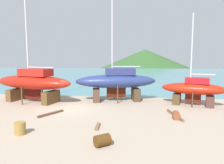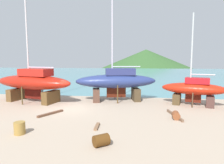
{
  "view_description": "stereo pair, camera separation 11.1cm",
  "coord_description": "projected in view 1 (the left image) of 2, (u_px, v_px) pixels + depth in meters",
  "views": [
    {
      "loc": [
        5.99,
        -17.38,
        4.54
      ],
      "look_at": [
        3.56,
        2.92,
        2.18
      ],
      "focal_mm": 31.7,
      "sensor_mm": 36.0,
      "label": 1
    },
    {
      "loc": [
        6.1,
        -17.37,
        4.54
      ],
      "look_at": [
        3.56,
        2.92,
        2.18
      ],
      "focal_mm": 31.7,
      "sensor_mm": 36.0,
      "label": 2
    }
  ],
  "objects": [
    {
      "name": "sea_water",
      "position": [
        116.0,
        74.0,
        61.49
      ],
      "size": [
        167.77,
        75.23,
        0.01
      ],
      "primitive_type": "cube",
      "color": "teal",
      "rests_on": "ground"
    },
    {
      "name": "timber_short_cross",
      "position": [
        51.0,
        114.0,
        16.29
      ],
      "size": [
        1.38,
        2.28,
        0.16
      ],
      "primitive_type": "cube",
      "rotation": [
        0.0,
        0.0,
        1.08
      ],
      "color": "brown",
      "rests_on": "ground"
    },
    {
      "name": "timber_long_aft",
      "position": [
        98.0,
        126.0,
        13.22
      ],
      "size": [
        0.29,
        1.3,
        0.13
      ],
      "primitive_type": "cube",
      "rotation": [
        0.0,
        0.0,
        1.62
      ],
      "color": "brown",
      "rests_on": "ground"
    },
    {
      "name": "sailboat_small_center",
      "position": [
        117.0,
        81.0,
        21.4
      ],
      "size": [
        9.0,
        4.12,
        13.52
      ],
      "rotation": [
        0.0,
        0.0,
        3.36
      ],
      "color": "#53362A",
      "rests_on": "ground"
    },
    {
      "name": "timber_short_skew",
      "position": [
        175.0,
        115.0,
        15.78
      ],
      "size": [
        0.78,
        3.05,
        0.19
      ],
      "primitive_type": "cube",
      "rotation": [
        0.0,
        0.0,
        1.78
      ],
      "color": "brown",
      "rests_on": "ground"
    },
    {
      "name": "barrel_tipped_right",
      "position": [
        176.0,
        115.0,
        15.08
      ],
      "size": [
        0.61,
        0.79,
        0.57
      ],
      "primitive_type": "cylinder",
      "rotation": [
        1.57,
        0.0,
        6.23
      ],
      "color": "brown",
      "rests_on": "ground"
    },
    {
      "name": "sailboat_large_starboard",
      "position": [
        33.0,
        82.0,
        20.97
      ],
      "size": [
        9.71,
        4.88,
        13.52
      ],
      "rotation": [
        0.0,
        0.0,
        2.91
      ],
      "color": "brown",
      "rests_on": "ground"
    },
    {
      "name": "barrel_tipped_left",
      "position": [
        20.0,
        128.0,
        11.96
      ],
      "size": [
        0.9,
        0.9,
        0.76
      ],
      "primitive_type": "cylinder",
      "rotation": [
        0.0,
        0.0,
        2.1
      ],
      "color": "olive",
      "rests_on": "ground"
    },
    {
      "name": "sailboat_mid_port",
      "position": [
        194.0,
        89.0,
        19.44
      ],
      "size": [
        6.39,
        3.68,
        8.93
      ],
      "rotation": [
        0.0,
        0.0,
        2.84
      ],
      "color": "#4D3B22",
      "rests_on": "ground"
    },
    {
      "name": "headland_hill",
      "position": [
        145.0,
        65.0,
        164.12
      ],
      "size": [
        120.61,
        120.61,
        25.08
      ],
      "primitive_type": "cone",
      "color": "#32582A",
      "rests_on": "ground"
    },
    {
      "name": "ground_plane",
      "position": [
        56.0,
        119.0,
        15.0
      ],
      "size": [
        41.94,
        41.94,
        0.0
      ],
      "primitive_type": "plane",
      "color": "tan"
    },
    {
      "name": "barrel_rust_far",
      "position": [
        102.0,
        140.0,
        10.36
      ],
      "size": [
        1.01,
        0.98,
        0.62
      ],
      "primitive_type": "cylinder",
      "rotation": [
        1.57,
        0.0,
        5.36
      ],
      "color": "#543111",
      "rests_on": "ground"
    }
  ]
}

